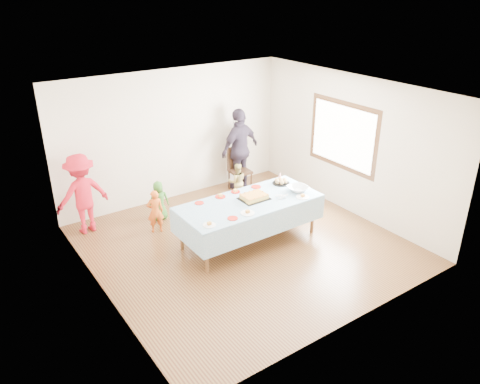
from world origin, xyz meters
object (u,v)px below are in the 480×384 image
Objects in this scene: party_table at (249,204)px; birthday_cake at (254,197)px; dining_chair at (238,166)px; adult_left at (82,194)px.

birthday_cake is (0.12, 0.02, 0.10)m from party_table.
dining_chair is (1.01, 1.95, -0.29)m from birthday_cake.
birthday_cake is at bearing -112.14° from dining_chair.
birthday_cake is 2.21m from dining_chair.
adult_left reaches higher than birthday_cake.
dining_chair is 3.39m from adult_left.
dining_chair is at bearing 62.66° from birthday_cake.
adult_left is (-3.38, 0.04, 0.21)m from dining_chair.
birthday_cake reaches higher than party_table.
party_table is at bearing -114.51° from dining_chair.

